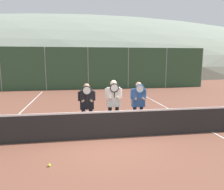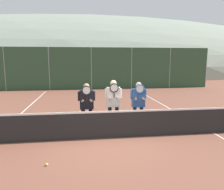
# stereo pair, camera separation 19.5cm
# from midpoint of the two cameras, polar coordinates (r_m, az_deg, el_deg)

# --- Properties ---
(ground_plane) EXTENTS (120.00, 120.00, 0.00)m
(ground_plane) POSITION_cam_midpoint_polar(r_m,az_deg,el_deg) (7.24, -0.28, -11.20)
(ground_plane) COLOR brown
(hill_distant) EXTENTS (125.02, 69.45, 24.31)m
(hill_distant) POSITION_cam_midpoint_polar(r_m,az_deg,el_deg) (58.53, -6.96, 6.74)
(hill_distant) COLOR gray
(hill_distant) RESTS_ON ground_plane
(clubhouse_building) EXTENTS (20.40, 5.50, 3.62)m
(clubhouse_building) POSITION_cam_midpoint_polar(r_m,az_deg,el_deg) (26.56, -9.41, 7.65)
(clubhouse_building) COLOR beige
(clubhouse_building) RESTS_ON ground_plane
(fence_back) EXTENTS (21.02, 0.06, 3.54)m
(fence_back) POSITION_cam_midpoint_polar(r_m,az_deg,el_deg) (18.73, -5.11, 6.92)
(fence_back) COLOR gray
(fence_back) RESTS_ON ground_plane
(tennis_net) EXTENTS (9.94, 0.09, 1.01)m
(tennis_net) POSITION_cam_midpoint_polar(r_m,az_deg,el_deg) (7.09, -0.29, -7.64)
(tennis_net) COLOR gray
(tennis_net) RESTS_ON ground_plane
(court_line_left_sideline) EXTENTS (0.05, 16.00, 0.01)m
(court_line_left_sideline) POSITION_cam_midpoint_polar(r_m,az_deg,el_deg) (10.43, -23.27, -5.51)
(court_line_left_sideline) COLOR white
(court_line_left_sideline) RESTS_ON ground_plane
(court_line_right_sideline) EXTENTS (0.05, 16.00, 0.01)m
(court_line_right_sideline) POSITION_cam_midpoint_polar(r_m,az_deg,el_deg) (11.04, 17.01, -4.37)
(court_line_right_sideline) COLOR white
(court_line_right_sideline) RESTS_ON ground_plane
(player_leftmost) EXTENTS (0.61, 0.34, 1.72)m
(player_leftmost) POSITION_cam_midpoint_polar(r_m,az_deg,el_deg) (7.63, -5.90, -2.14)
(player_leftmost) COLOR #232838
(player_leftmost) RESTS_ON ground_plane
(player_center_left) EXTENTS (0.60, 0.34, 1.81)m
(player_center_left) POSITION_cam_midpoint_polar(r_m,az_deg,el_deg) (7.74, 1.09, -1.44)
(player_center_left) COLOR black
(player_center_left) RESTS_ON ground_plane
(player_center_right) EXTENTS (0.60, 0.34, 1.73)m
(player_center_right) POSITION_cam_midpoint_polar(r_m,az_deg,el_deg) (7.97, 7.60, -1.64)
(player_center_right) COLOR #232838
(player_center_right) RESTS_ON ground_plane
(car_far_left) EXTENTS (4.75, 2.03, 1.89)m
(car_far_left) POSITION_cam_midpoint_polar(r_m,az_deg,el_deg) (22.25, -19.48, 4.69)
(car_far_left) COLOR black
(car_far_left) RESTS_ON ground_plane
(car_left_of_center) EXTENTS (4.74, 2.00, 1.73)m
(car_left_of_center) POSITION_cam_midpoint_polar(r_m,az_deg,el_deg) (21.79, -5.67, 4.92)
(car_left_of_center) COLOR #285638
(car_left_of_center) RESTS_ON ground_plane
(car_center) EXTENTS (4.14, 2.08, 1.70)m
(car_center) POSITION_cam_midpoint_polar(r_m,az_deg,el_deg) (22.75, 7.01, 5.04)
(car_center) COLOR slate
(car_center) RESTS_ON ground_plane
(tennis_ball_on_court) EXTENTS (0.07, 0.07, 0.07)m
(tennis_ball_on_court) POSITION_cam_midpoint_polar(r_m,az_deg,el_deg) (5.70, -15.72, -17.08)
(tennis_ball_on_court) COLOR #CCDB33
(tennis_ball_on_court) RESTS_ON ground_plane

